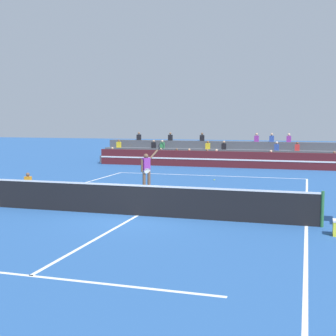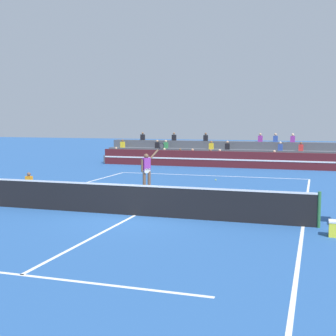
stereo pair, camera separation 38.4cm
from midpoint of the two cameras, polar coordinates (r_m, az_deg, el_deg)
The scene contains 8 objects.
ground_plane at distance 15.98m, azimuth -4.42°, elevation -5.81°, with size 120.00×120.00×0.00m, color #285699.
court_lines at distance 15.98m, azimuth -4.42°, elevation -5.79°, with size 11.10×23.90×0.01m.
tennis_net at distance 15.88m, azimuth -4.44°, elevation -3.88°, with size 12.00×0.10×1.10m.
sponsor_banner_wall at distance 32.03m, azimuth 6.41°, elevation 1.05°, with size 18.00×0.26×1.10m.
bleacher_stand at distance 34.51m, azimuth 7.14°, elevation 1.56°, with size 19.11×2.85×2.28m.
ball_kid_courtside at distance 22.29m, azimuth -17.16°, elevation -1.86°, with size 0.30×0.36×0.84m.
tennis_player at distance 21.27m, azimuth -3.13°, elevation -0.21°, with size 0.85×1.19×2.24m.
tennis_ball at distance 25.18m, azimuth 5.22°, elevation -1.44°, with size 0.07×0.07×0.07m, color #C6DB33.
Camera 1 is at (5.45, -14.66, 3.24)m, focal length 50.00 mm.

